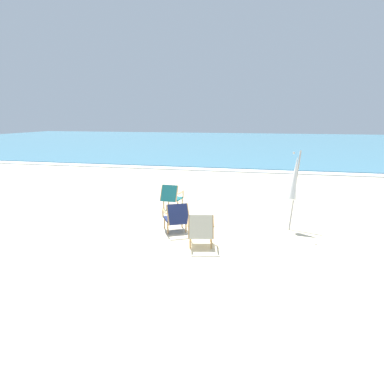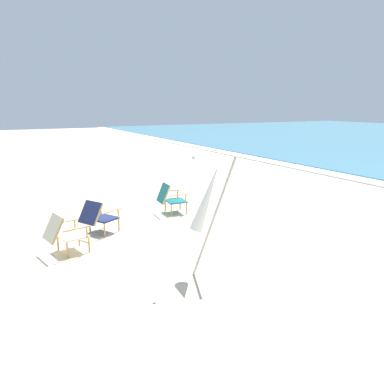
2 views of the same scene
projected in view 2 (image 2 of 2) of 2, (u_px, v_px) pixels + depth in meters
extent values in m
plane|color=beige|center=(114.00, 232.00, 8.45)|extent=(80.00, 80.00, 0.00)
cube|color=beige|center=(73.00, 236.00, 7.24)|extent=(0.61, 0.58, 0.04)
cube|color=beige|center=(53.00, 228.00, 6.96)|extent=(0.54, 0.37, 0.48)
cylinder|color=tan|center=(79.00, 238.00, 7.59)|extent=(0.04, 0.04, 0.32)
cylinder|color=tan|center=(89.00, 244.00, 7.24)|extent=(0.04, 0.04, 0.32)
cylinder|color=tan|center=(58.00, 243.00, 7.32)|extent=(0.04, 0.04, 0.32)
cylinder|color=tan|center=(67.00, 250.00, 6.97)|extent=(0.04, 0.04, 0.32)
cube|color=tan|center=(65.00, 222.00, 7.39)|extent=(0.15, 0.52, 0.02)
cylinder|color=tan|center=(75.00, 225.00, 7.53)|extent=(0.04, 0.04, 0.22)
cube|color=tan|center=(77.00, 229.00, 6.97)|extent=(0.15, 0.52, 0.02)
cylinder|color=tan|center=(87.00, 232.00, 7.11)|extent=(0.04, 0.04, 0.22)
cylinder|color=tan|center=(48.00, 225.00, 7.15)|extent=(0.10, 0.28, 0.48)
cylinder|color=tan|center=(58.00, 232.00, 6.77)|extent=(0.10, 0.28, 0.48)
cube|color=#19234C|center=(104.00, 218.00, 8.35)|extent=(0.69, 0.67, 0.04)
cube|color=#19234C|center=(90.00, 213.00, 8.00)|extent=(0.58, 0.50, 0.46)
cylinder|color=tan|center=(104.00, 221.00, 8.69)|extent=(0.04, 0.04, 0.32)
cylinder|color=tan|center=(119.00, 225.00, 8.43)|extent=(0.04, 0.04, 0.32)
cylinder|color=tan|center=(90.00, 226.00, 8.34)|extent=(0.04, 0.04, 0.32)
cylinder|color=tan|center=(105.00, 230.00, 8.09)|extent=(0.04, 0.04, 0.32)
cube|color=tan|center=(94.00, 207.00, 8.44)|extent=(0.28, 0.48, 0.02)
cylinder|color=tan|center=(101.00, 210.00, 8.61)|extent=(0.04, 0.04, 0.22)
cube|color=tan|center=(112.00, 211.00, 8.13)|extent=(0.28, 0.48, 0.02)
cylinder|color=tan|center=(118.00, 214.00, 8.31)|extent=(0.04, 0.04, 0.22)
cylinder|color=tan|center=(82.00, 211.00, 8.13)|extent=(0.18, 0.29, 0.46)
cylinder|color=tan|center=(99.00, 215.00, 7.86)|extent=(0.18, 0.29, 0.46)
cube|color=#196066|center=(176.00, 201.00, 9.87)|extent=(0.55, 0.52, 0.04)
cube|color=#196066|center=(163.00, 193.00, 9.69)|extent=(0.51, 0.27, 0.49)
cylinder|color=tan|center=(180.00, 204.00, 10.20)|extent=(0.04, 0.04, 0.32)
cylinder|color=tan|center=(187.00, 208.00, 9.78)|extent=(0.04, 0.04, 0.32)
cylinder|color=tan|center=(165.00, 205.00, 10.03)|extent=(0.04, 0.04, 0.32)
cylinder|color=tan|center=(171.00, 210.00, 9.62)|extent=(0.04, 0.04, 0.32)
cube|color=tan|center=(171.00, 191.00, 10.07)|extent=(0.08, 0.53, 0.02)
cylinder|color=tan|center=(178.00, 194.00, 10.16)|extent=(0.04, 0.04, 0.22)
cube|color=tan|center=(179.00, 195.00, 9.57)|extent=(0.08, 0.53, 0.02)
cylinder|color=tan|center=(186.00, 199.00, 9.66)|extent=(0.04, 0.04, 0.22)
cylinder|color=tan|center=(160.00, 191.00, 9.91)|extent=(0.06, 0.24, 0.49)
cylinder|color=tan|center=(167.00, 195.00, 9.46)|extent=(0.06, 0.24, 0.49)
cylinder|color=#B7B2A8|center=(214.00, 217.00, 6.14)|extent=(0.26, 0.71, 2.00)
cone|color=white|center=(207.00, 197.00, 6.04)|extent=(0.39, 0.62, 1.16)
sphere|color=#B7B2A8|center=(194.00, 158.00, 5.86)|extent=(0.06, 0.06, 0.06)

